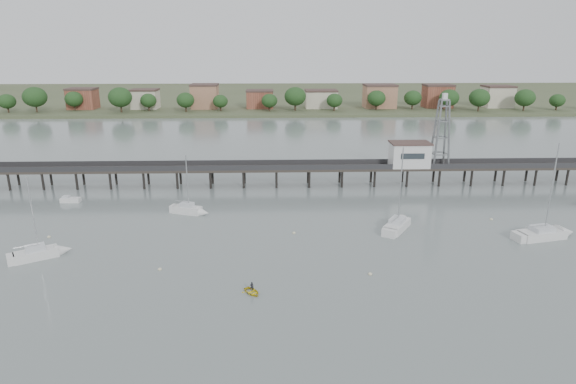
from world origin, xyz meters
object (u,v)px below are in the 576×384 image
object	(u,v)px
lattice_tower	(441,134)
sailboat_c	(400,223)
pier	(293,168)
sailboat_a	(45,253)
sailboat_d	(551,234)
white_tender	(70,200)
yellow_dinghy	(252,293)
sailboat_b	(192,210)

from	to	relation	value
lattice_tower	sailboat_c	world-z (taller)	lattice_tower
pier	lattice_tower	bearing A→B (deg)	0.00
sailboat_c	sailboat_a	bearing A→B (deg)	133.90
sailboat_d	white_tender	xyz separation A→B (m)	(-82.87, 20.32, -0.19)
sailboat_c	lattice_tower	bearing A→B (deg)	3.30
sailboat_a	white_tender	xyz separation A→B (m)	(-6.53, 25.21, -0.21)
sailboat_c	yellow_dinghy	world-z (taller)	sailboat_c
lattice_tower	yellow_dinghy	distance (m)	61.68
pier	sailboat_a	bearing A→B (deg)	-136.08
yellow_dinghy	sailboat_a	bearing A→B (deg)	123.04
pier	sailboat_a	world-z (taller)	sailboat_a
pier	yellow_dinghy	world-z (taller)	pier
sailboat_d	white_tender	world-z (taller)	sailboat_d
sailboat_c	sailboat_d	distance (m)	23.20
sailboat_c	sailboat_a	world-z (taller)	sailboat_c
sailboat_a	sailboat_c	bearing A→B (deg)	-20.34
sailboat_b	pier	bearing A→B (deg)	62.90
lattice_tower	sailboat_a	xyz separation A→B (m)	(-68.37, -35.51, -10.46)
white_tender	sailboat_a	bearing A→B (deg)	-73.61
sailboat_b	yellow_dinghy	xyz separation A→B (m)	(11.90, -29.16, -0.65)
lattice_tower	sailboat_c	distance (m)	31.13
lattice_tower	yellow_dinghy	world-z (taller)	lattice_tower
lattice_tower	sailboat_b	distance (m)	54.35
sailboat_c	sailboat_b	distance (m)	36.42
pier	lattice_tower	size ratio (longest dim) A/B	9.68
sailboat_c	yellow_dinghy	xyz separation A→B (m)	(-23.73, -21.59, -0.64)
sailboat_b	lattice_tower	bearing A→B (deg)	38.90
lattice_tower	pier	bearing A→B (deg)	-180.00
pier	sailboat_c	size ratio (longest dim) A/B	10.36
yellow_dinghy	sailboat_b	bearing A→B (deg)	76.19
lattice_tower	sailboat_a	distance (m)	77.74
lattice_tower	sailboat_b	world-z (taller)	lattice_tower
sailboat_a	white_tender	bearing A→B (deg)	73.54
sailboat_a	yellow_dinghy	distance (m)	32.13
white_tender	lattice_tower	bearing A→B (deg)	9.70
pier	yellow_dinghy	xyz separation A→B (m)	(-6.87, -46.99, -3.79)
sailboat_d	yellow_dinghy	xyz separation A→B (m)	(-46.34, -16.38, -0.63)
pier	white_tender	world-z (taller)	pier
lattice_tower	sailboat_d	size ratio (longest dim) A/B	0.96
white_tender	sailboat_d	bearing A→B (deg)	-11.91
sailboat_a	sailboat_d	bearing A→B (deg)	-27.32
sailboat_c	sailboat_d	world-z (taller)	sailboat_d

